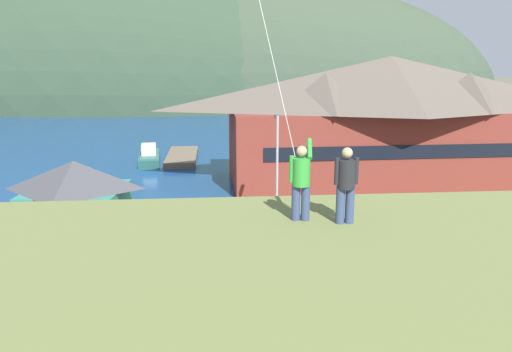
{
  "coord_description": "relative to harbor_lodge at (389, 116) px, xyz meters",
  "views": [
    {
      "loc": [
        -2.11,
        -19.58,
        10.65
      ],
      "look_at": [
        0.29,
        9.0,
        3.89
      ],
      "focal_mm": 34.19,
      "sensor_mm": 36.0,
      "label": 1
    }
  ],
  "objects": [
    {
      "name": "moored_boat_wharfside",
      "position": [
        -22.51,
        9.72,
        -5.18
      ],
      "size": [
        2.82,
        6.82,
        2.16
      ],
      "color": "#23564C",
      "rests_on": "ground"
    },
    {
      "name": "far_hill_west_ridge",
      "position": [
        -32.86,
        85.66,
        -5.9
      ],
      "size": [
        127.52,
        62.41,
        63.29
      ],
      "primitive_type": "ellipsoid",
      "color": "#334733",
      "rests_on": "ground"
    },
    {
      "name": "bay_water",
      "position": [
        -13.3,
        37.41,
        -5.88
      ],
      "size": [
        360.0,
        84.0,
        0.03
      ],
      "primitive_type": "cube",
      "color": "navy",
      "rests_on": "ground"
    },
    {
      "name": "person_companion",
      "position": [
        -12.53,
        -31.86,
        2.11
      ],
      "size": [
        0.55,
        0.4,
        1.74
      ],
      "color": "#384770",
      "rests_on": "grassy_hill_foreground"
    },
    {
      "name": "parked_car_back_row_right",
      "position": [
        -2.44,
        -21.19,
        -4.83
      ],
      "size": [
        4.26,
        2.18,
        1.82
      ],
      "color": "black",
      "rests_on": "parking_lot_pad"
    },
    {
      "name": "parking_light_pole",
      "position": [
        -11.53,
        -12.04,
        -1.62
      ],
      "size": [
        0.24,
        0.78,
        7.27
      ],
      "color": "#ADADB2",
      "rests_on": "parking_lot_pad"
    },
    {
      "name": "parked_car_mid_row_near",
      "position": [
        -5.49,
        -16.13,
        -4.83
      ],
      "size": [
        4.3,
        2.26,
        1.82
      ],
      "color": "#B28923",
      "rests_on": "parking_lot_pad"
    },
    {
      "name": "wharf_dock",
      "position": [
        -19.12,
        11.23,
        -5.55
      ],
      "size": [
        3.2,
        10.09,
        0.7
      ],
      "color": "#70604C",
      "rests_on": "ground"
    },
    {
      "name": "ground_plane",
      "position": [
        -13.3,
        -22.59,
        -5.9
      ],
      "size": [
        600.0,
        600.0,
        0.0
      ],
      "primitive_type": "plane",
      "color": "#66604C"
    },
    {
      "name": "parked_car_front_row_silver",
      "position": [
        -15.38,
        -21.52,
        -4.83
      ],
      "size": [
        4.22,
        2.09,
        1.82
      ],
      "color": "red",
      "rests_on": "parking_lot_pad"
    },
    {
      "name": "parked_car_front_row_end",
      "position": [
        -11.36,
        -17.16,
        -4.83
      ],
      "size": [
        4.27,
        2.2,
        1.82
      ],
      "color": "slate",
      "rests_on": "parking_lot_pad"
    },
    {
      "name": "far_hill_east_peak",
      "position": [
        -1.49,
        87.73,
        -5.9
      ],
      "size": [
        122.87,
        62.83,
        61.62
      ],
      "primitive_type": "ellipsoid",
      "color": "#3D4C38",
      "rests_on": "ground"
    },
    {
      "name": "parked_car_front_row_red",
      "position": [
        1.66,
        -16.24,
        -4.83
      ],
      "size": [
        4.35,
        2.37,
        1.82
      ],
      "color": "navy",
      "rests_on": "parking_lot_pad"
    },
    {
      "name": "storage_shed_near_lot",
      "position": [
        -23.59,
        -13.99,
        -3.26
      ],
      "size": [
        6.19,
        5.62,
        5.08
      ],
      "color": "#338475",
      "rests_on": "ground"
    },
    {
      "name": "parked_car_lone_by_shed",
      "position": [
        -24.35,
        -21.69,
        -4.83
      ],
      "size": [
        4.24,
        2.14,
        1.82
      ],
      "color": "silver",
      "rests_on": "parking_lot_pad"
    },
    {
      "name": "person_kite_flyer",
      "position": [
        -13.49,
        -31.56,
        2.13
      ],
      "size": [
        0.58,
        0.63,
        1.86
      ],
      "color": "#384770",
      "rests_on": "grassy_hill_foreground"
    },
    {
      "name": "harbor_lodge",
      "position": [
        0.0,
        0.0,
        0.0
      ],
      "size": [
        29.88,
        11.94,
        11.11
      ],
      "color": "brown",
      "rests_on": "ground"
    },
    {
      "name": "parking_lot_pad",
      "position": [
        -13.3,
        -17.59,
        -5.85
      ],
      "size": [
        40.0,
        20.0,
        0.1
      ],
      "primitive_type": "cube",
      "color": "slate",
      "rests_on": "ground"
    }
  ]
}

